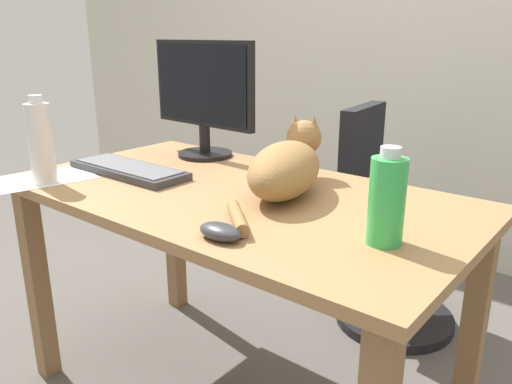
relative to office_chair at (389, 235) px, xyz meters
name	(u,v)px	position (x,y,z in m)	size (l,w,h in m)	color
back_wall	(446,5)	(-0.15, 0.79, 0.92)	(6.00, 0.04, 2.60)	beige
desk	(234,225)	(-0.15, -0.78, 0.24)	(1.37, 0.74, 0.73)	#9E7247
office_chair	(389,235)	(0.00, 0.00, 0.00)	(0.48, 0.48, 0.90)	black
monitor	(203,95)	(-0.52, -0.52, 0.57)	(0.48, 0.20, 0.41)	black
keyboard	(129,170)	(-0.54, -0.85, 0.36)	(0.44, 0.15, 0.03)	#333338
cat	(287,166)	(-0.02, -0.70, 0.43)	(0.29, 0.59, 0.20)	olive
computer_mouse	(220,232)	(0.07, -1.07, 0.37)	(0.11, 0.06, 0.04)	#333338
paper_sheet	(43,178)	(-0.70, -1.06, 0.35)	(0.21, 0.30, 0.00)	white
water_bottle	(387,200)	(0.36, -0.86, 0.45)	(0.08, 0.08, 0.21)	green
spray_bottle	(41,143)	(-0.64, -1.08, 0.47)	(0.07, 0.07, 0.27)	silver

